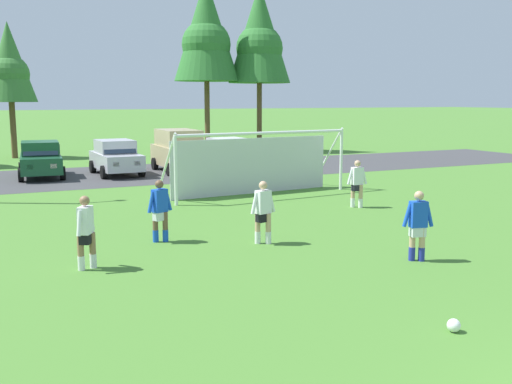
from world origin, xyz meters
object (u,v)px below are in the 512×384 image
Objects in this scene: player_midfield_center at (160,211)px; player_defender_far at (418,226)px; parked_car_slot_left at (116,157)px; player_striker_near at (263,212)px; parked_car_slot_far_left at (41,159)px; parked_car_slot_center_left at (179,150)px; soccer_goal at (255,162)px; player_winger_left at (357,184)px; player_trailing_back at (86,233)px; parked_car_slot_center at (230,155)px; soccer_ball at (454,325)px.

player_defender_far is (4.85, -4.33, 0.00)m from player_midfield_center.
player_striker_near is at bearing -88.70° from parked_car_slot_left.
parked_car_slot_center_left is (6.70, -0.62, 0.24)m from parked_car_slot_far_left.
parked_car_slot_center_left reaches higher than parked_car_slot_far_left.
parked_car_slot_center_left is (5.22, 14.40, 0.29)m from player_midfield_center.
soccer_goal is 4.61× the size of player_striker_near.
parked_car_slot_far_left is 0.93× the size of parked_car_slot_center_left.
soccer_goal is at bearing -51.46° from parked_car_slot_far_left.
player_winger_left is 0.35× the size of parked_car_slot_center_left.
player_midfield_center is 1.00× the size of player_trailing_back.
player_winger_left is at bearing 32.27° from player_striker_near.
parked_car_slot_center_left is (-2.33, 12.44, 0.29)m from player_winger_left.
soccer_goal is 8.14m from player_striker_near.
parked_car_slot_far_left is at bearing 124.67° from player_winger_left.
parked_car_slot_center is (2.37, -1.11, -0.24)m from parked_car_slot_center_left.
soccer_goal is at bearing 77.65° from soccer_ball.
player_defender_far is at bearing 57.45° from soccer_ball.
player_winger_left is at bearing 63.15° from soccer_ball.
player_midfield_center and player_defender_far have the same top height.
player_striker_near is 15.86m from parked_car_slot_left.
player_midfield_center is at bearing -109.94° from parked_car_slot_center_left.
player_defender_far is at bearing -81.38° from parked_car_slot_left.
parked_car_slot_far_left is (0.70, 16.78, 0.05)m from player_trailing_back.
player_trailing_back is 0.39× the size of parked_car_slot_left.
parked_car_slot_center is (2.75, 17.62, 0.05)m from player_defender_far.
parked_car_slot_left is at bearing -8.16° from parked_car_slot_far_left.
player_trailing_back is at bearing -104.35° from parked_car_slot_left.
player_midfield_center is at bearing -84.38° from parked_car_slot_far_left.
parked_car_slot_center_left is at bearing 154.97° from parked_car_slot_center.
player_striker_near is at bearing 91.62° from soccer_ball.
soccer_goal is 4.61× the size of player_defender_far.
player_defender_far is at bearing -20.11° from player_trailing_back.
player_striker_near is (-3.27, -7.44, -0.47)m from soccer_goal.
parked_car_slot_left is at bearing 98.62° from player_defender_far.
player_striker_near is 15.99m from parked_car_slot_center_left.
parked_car_slot_center is (7.60, 13.29, 0.05)m from player_midfield_center.
player_trailing_back is 17.78m from parked_car_slot_center_left.
parked_car_slot_far_left is at bearing 174.68° from parked_car_slot_center_left.
soccer_goal is 7.45m from parked_car_slot_center.
soccer_goal reaches higher than parked_car_slot_center_left.
soccer_ball is at bearing -52.73° from player_trailing_back.
player_winger_left is at bearing 14.56° from player_midfield_center.
parked_car_slot_far_left is (-3.83, 16.35, 0.05)m from player_striker_near.
player_striker_near is 0.35× the size of parked_car_slot_center_left.
soccer_ball is at bearing -96.86° from parked_car_slot_center_left.
parked_car_slot_left is (-5.57, 12.56, 0.05)m from player_winger_left.
player_trailing_back is (-4.53, -0.43, 0.00)m from player_striker_near.
parked_car_slot_left reaches higher than player_trailing_back.
parked_car_slot_far_left reaches higher than player_striker_near.
parked_car_slot_center_left is at bearing 70.06° from player_midfield_center.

